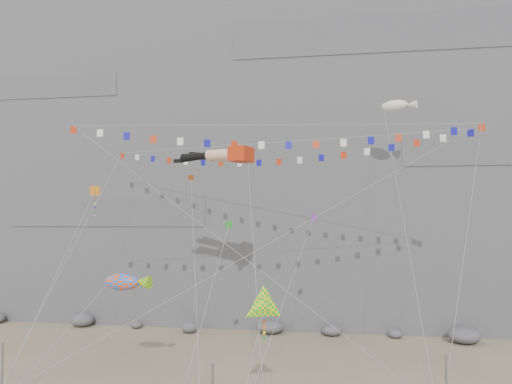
% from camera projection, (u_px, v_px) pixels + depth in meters
% --- Properties ---
extents(cliff, '(80.00, 28.00, 50.00)m').
position_uv_depth(cliff, '(285.00, 114.00, 65.37)').
color(cliff, slate).
rests_on(cliff, ground).
extents(talus_boulders, '(60.00, 3.00, 1.20)m').
position_uv_depth(talus_boulders, '(270.00, 327.00, 49.37)').
color(talus_boulders, '#5D5D62').
rests_on(talus_boulders, ground).
extents(anchor_pole_left, '(0.12, 0.12, 3.89)m').
position_uv_depth(anchor_pole_left, '(2.00, 375.00, 30.22)').
color(anchor_pole_left, slate).
rests_on(anchor_pole_left, ground).
extents(legs_kite, '(9.59, 15.56, 21.39)m').
position_uv_depth(legs_kite, '(221.00, 156.00, 39.13)').
color(legs_kite, red).
rests_on(legs_kite, ground).
extents(flag_banner_upper, '(31.13, 17.65, 27.16)m').
position_uv_depth(flag_banner_upper, '(269.00, 143.00, 42.72)').
color(flag_banner_upper, red).
rests_on(flag_banner_upper, ground).
extents(flag_banner_lower, '(29.06, 5.81, 21.23)m').
position_uv_depth(flag_banner_lower, '(275.00, 125.00, 35.73)').
color(flag_banner_lower, red).
rests_on(flag_banner_lower, ground).
extents(harlequin_kite, '(2.46, 9.96, 16.41)m').
position_uv_depth(harlequin_kite, '(94.00, 192.00, 39.44)').
color(harlequin_kite, '#FB2B1B').
rests_on(harlequin_kite, ground).
extents(fish_windsock, '(7.74, 5.18, 10.01)m').
position_uv_depth(fish_windsock, '(122.00, 282.00, 34.78)').
color(fish_windsock, '#ED4A0C').
rests_on(fish_windsock, ground).
extents(delta_kite, '(2.40, 3.84, 8.06)m').
position_uv_depth(delta_kite, '(264.00, 307.00, 28.06)').
color(delta_kite, yellow).
rests_on(delta_kite, ground).
extents(blimp_windsock, '(3.69, 16.82, 26.42)m').
position_uv_depth(blimp_windsock, '(394.00, 106.00, 44.13)').
color(blimp_windsock, '#FAEBCD').
rests_on(blimp_windsock, ground).
extents(small_kite_a, '(5.25, 14.19, 20.64)m').
position_uv_depth(small_kite_a, '(191.00, 182.00, 41.24)').
color(small_kite_a, '#E75513').
rests_on(small_kite_a, ground).
extents(small_kite_b, '(4.17, 14.00, 17.98)m').
position_uv_depth(small_kite_b, '(312.00, 221.00, 38.72)').
color(small_kite_b, purple).
rests_on(small_kite_b, ground).
extents(small_kite_c, '(1.56, 10.71, 14.91)m').
position_uv_depth(small_kite_c, '(228.00, 228.00, 35.69)').
color(small_kite_c, '#179A21').
rests_on(small_kite_c, ground).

